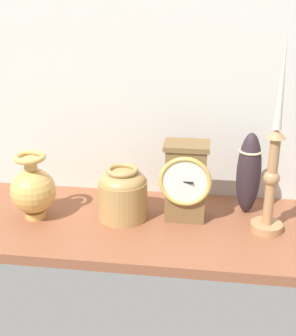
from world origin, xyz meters
The scene contains 7 objects.
ground_plane centered at (0.00, 0.00, -1.20)cm, with size 100.00×36.00×2.40cm, color brown.
back_wall centered at (0.00, 18.50, 32.50)cm, with size 120.00×2.00×65.00cm, color silver.
mantel_clock centered at (10.35, 3.38, 9.88)cm, with size 12.16×8.83×19.07cm.
candlestick_tall_left centered at (29.36, -0.07, 14.78)cm, with size 7.30×7.30×45.10cm.
brass_vase_bulbous centered at (-25.69, -1.01, 7.46)cm, with size 10.88×10.88×16.21cm.
brass_vase_jar centered at (-4.51, 1.86, 6.60)cm, with size 11.79×11.79×12.89cm.
tall_ceramic_vase centered at (25.17, 8.76, 10.46)cm, with size 5.86×5.86×20.62cm.
Camera 1 is at (15.04, -96.32, 53.42)cm, focal length 49.40 mm.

